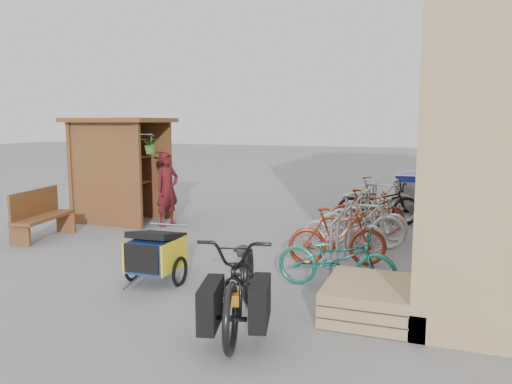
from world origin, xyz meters
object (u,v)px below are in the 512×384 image
(bike_1, at_px, (337,237))
(bike_6, at_px, (379,203))
(pallet_stack, at_px, (368,299))
(bench, at_px, (40,214))
(cargo_bike, at_px, (241,279))
(bike_2, at_px, (344,229))
(kiosk, at_px, (117,155))
(bike_3, at_px, (361,221))
(bike_7, at_px, (378,199))
(bike_5, at_px, (367,211))
(bike_0, at_px, (336,258))
(bike_4, at_px, (367,217))
(child_trailer, at_px, (155,252))
(shopping_carts, at_px, (409,187))
(person_kiosk, at_px, (167,189))

(bike_1, distance_m, bike_6, 3.53)
(pallet_stack, bearing_deg, bench, 164.66)
(cargo_bike, relative_size, bike_2, 1.50)
(kiosk, bearing_deg, bike_2, -9.11)
(kiosk, distance_m, bike_1, 5.92)
(kiosk, relative_size, bike_3, 1.52)
(bike_7, bearing_deg, bike_5, 174.21)
(bike_0, relative_size, bike_6, 0.89)
(bench, height_order, bike_4, bench)
(pallet_stack, relative_size, bike_6, 0.63)
(bike_2, height_order, bike_4, bike_4)
(bench, distance_m, child_trailer, 3.97)
(bike_2, relative_size, bike_5, 0.98)
(bike_3, relative_size, bike_4, 1.00)
(bike_6, bearing_deg, child_trailer, 135.48)
(bench, bearing_deg, shopping_carts, 32.16)
(child_trailer, bearing_deg, person_kiosk, 115.78)
(bike_1, xyz_separation_m, bike_6, (0.25, 3.52, 0.02))
(bike_0, height_order, bike_3, bike_3)
(kiosk, height_order, bike_1, kiosk)
(bike_3, bearing_deg, bike_2, 141.86)
(shopping_carts, bearing_deg, bike_7, -105.07)
(cargo_bike, distance_m, bike_2, 3.84)
(bench, relative_size, bike_1, 1.01)
(bench, distance_m, bike_1, 5.91)
(bike_5, bearing_deg, bike_7, -13.45)
(bike_6, bearing_deg, bike_1, 157.02)
(bike_7, bearing_deg, bike_3, 177.62)
(pallet_stack, distance_m, shopping_carts, 7.88)
(bike_3, bearing_deg, child_trailer, 141.89)
(person_kiosk, height_order, bike_5, person_kiosk)
(cargo_bike, xyz_separation_m, bike_1, (0.54, 2.80, -0.08))
(bike_7, bearing_deg, bike_2, 172.45)
(shopping_carts, xyz_separation_m, bike_2, (-0.84, -4.87, -0.20))
(cargo_bike, bearing_deg, bike_0, 51.16)
(shopping_carts, relative_size, cargo_bike, 1.00)
(bike_1, bearing_deg, bike_7, -19.66)
(bike_7, bearing_deg, bike_1, 175.09)
(bench, xyz_separation_m, bike_3, (6.09, 1.48, -0.01))
(child_trailer, bearing_deg, bike_5, 59.25)
(pallet_stack, bearing_deg, person_kiosk, 142.29)
(kiosk, height_order, bike_7, kiosk)
(bike_4, bearing_deg, bike_2, 176.73)
(shopping_carts, height_order, bike_0, shopping_carts)
(pallet_stack, height_order, bike_7, bike_7)
(bench, bearing_deg, bike_3, 3.73)
(kiosk, relative_size, shopping_carts, 1.09)
(bike_6, bearing_deg, bike_5, 153.08)
(shopping_carts, bearing_deg, bike_3, -97.38)
(bike_3, height_order, bike_7, bike_7)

